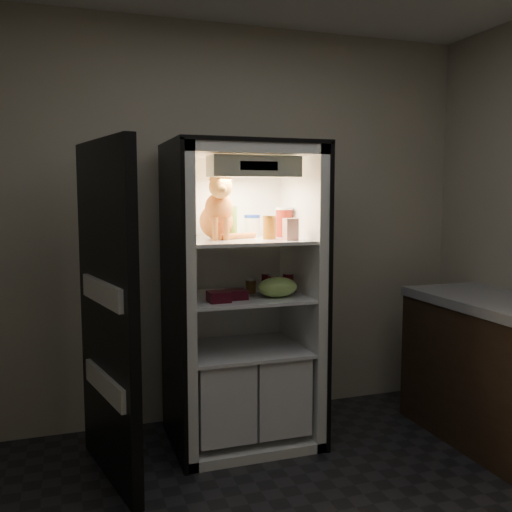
{
  "coord_description": "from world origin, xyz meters",
  "views": [
    {
      "loc": [
        -1.04,
        -2.0,
        1.56
      ],
      "look_at": [
        0.08,
        1.32,
        1.18
      ],
      "focal_mm": 40.0,
      "sensor_mm": 36.0,
      "label": 1
    }
  ],
  "objects_px": {
    "soda_can_a": "(267,283)",
    "tabby_cat": "(218,213)",
    "berry_box_right": "(237,294)",
    "grape_bag": "(278,287)",
    "mayo_tub": "(252,226)",
    "berry_box_left": "(219,297)",
    "parmesan_shaker": "(231,222)",
    "pepper_jar": "(284,222)",
    "salsa_jar": "(269,227)",
    "soda_can_c": "(273,285)",
    "refrigerator": "(240,317)",
    "soda_can_b": "(288,283)",
    "cream_carton": "(290,229)",
    "condiment_jar": "(251,286)"
  },
  "relations": [
    {
      "from": "soda_can_a",
      "to": "tabby_cat",
      "type": "bearing_deg",
      "value": -178.31
    },
    {
      "from": "berry_box_right",
      "to": "grape_bag",
      "type": "bearing_deg",
      "value": -3.13
    },
    {
      "from": "mayo_tub",
      "to": "berry_box_left",
      "type": "xyz_separation_m",
      "value": [
        -0.3,
        -0.3,
        -0.39
      ]
    },
    {
      "from": "parmesan_shaker",
      "to": "soda_can_a",
      "type": "distance_m",
      "value": 0.45
    },
    {
      "from": "parmesan_shaker",
      "to": "pepper_jar",
      "type": "xyz_separation_m",
      "value": [
        0.36,
        0.01,
        -0.01
      ]
    },
    {
      "from": "tabby_cat",
      "to": "parmesan_shaker",
      "type": "xyz_separation_m",
      "value": [
        0.09,
        0.02,
        -0.06
      ]
    },
    {
      "from": "salsa_jar",
      "to": "soda_can_a",
      "type": "relative_size",
      "value": 1.18
    },
    {
      "from": "mayo_tub",
      "to": "soda_can_c",
      "type": "bearing_deg",
      "value": -66.57
    },
    {
      "from": "refrigerator",
      "to": "soda_can_c",
      "type": "bearing_deg",
      "value": -30.4
    },
    {
      "from": "tabby_cat",
      "to": "soda_can_b",
      "type": "relative_size",
      "value": 3.39
    },
    {
      "from": "tabby_cat",
      "to": "soda_can_a",
      "type": "relative_size",
      "value": 3.45
    },
    {
      "from": "cream_carton",
      "to": "mayo_tub",
      "type": "bearing_deg",
      "value": 114.3
    },
    {
      "from": "soda_can_c",
      "to": "berry_box_left",
      "type": "xyz_separation_m",
      "value": [
        -0.38,
        -0.12,
        -0.03
      ]
    },
    {
      "from": "parmesan_shaker",
      "to": "condiment_jar",
      "type": "relative_size",
      "value": 2.18
    },
    {
      "from": "condiment_jar",
      "to": "berry_box_left",
      "type": "height_order",
      "value": "condiment_jar"
    },
    {
      "from": "parmesan_shaker",
      "to": "soda_can_a",
      "type": "relative_size",
      "value": 1.65
    },
    {
      "from": "mayo_tub",
      "to": "condiment_jar",
      "type": "height_order",
      "value": "mayo_tub"
    },
    {
      "from": "tabby_cat",
      "to": "condiment_jar",
      "type": "bearing_deg",
      "value": 6.11
    },
    {
      "from": "pepper_jar",
      "to": "berry_box_right",
      "type": "distance_m",
      "value": 0.59
    },
    {
      "from": "soda_can_a",
      "to": "grape_bag",
      "type": "relative_size",
      "value": 0.5
    },
    {
      "from": "soda_can_c",
      "to": "refrigerator",
      "type": "bearing_deg",
      "value": 149.6
    },
    {
      "from": "cream_carton",
      "to": "soda_can_a",
      "type": "bearing_deg",
      "value": 105.55
    },
    {
      "from": "soda_can_b",
      "to": "berry_box_right",
      "type": "bearing_deg",
      "value": -163.63
    },
    {
      "from": "pepper_jar",
      "to": "grape_bag",
      "type": "bearing_deg",
      "value": -120.74
    },
    {
      "from": "grape_bag",
      "to": "salsa_jar",
      "type": "bearing_deg",
      "value": 117.28
    },
    {
      "from": "condiment_jar",
      "to": "parmesan_shaker",
      "type": "bearing_deg",
      "value": 169.94
    },
    {
      "from": "tabby_cat",
      "to": "berry_box_right",
      "type": "relative_size",
      "value": 3.72
    },
    {
      "from": "mayo_tub",
      "to": "soda_can_b",
      "type": "relative_size",
      "value": 1.14
    },
    {
      "from": "condiment_jar",
      "to": "berry_box_right",
      "type": "bearing_deg",
      "value": -131.09
    },
    {
      "from": "soda_can_b",
      "to": "soda_can_c",
      "type": "relative_size",
      "value": 1.01
    },
    {
      "from": "parmesan_shaker",
      "to": "salsa_jar",
      "type": "relative_size",
      "value": 1.4
    },
    {
      "from": "soda_can_c",
      "to": "soda_can_b",
      "type": "bearing_deg",
      "value": 21.22
    },
    {
      "from": "berry_box_right",
      "to": "condiment_jar",
      "type": "bearing_deg",
      "value": 48.91
    },
    {
      "from": "cream_carton",
      "to": "soda_can_a",
      "type": "relative_size",
      "value": 1.06
    },
    {
      "from": "berry_box_right",
      "to": "mayo_tub",
      "type": "bearing_deg",
      "value": 54.21
    },
    {
      "from": "refrigerator",
      "to": "salsa_jar",
      "type": "distance_m",
      "value": 0.6
    },
    {
      "from": "cream_carton",
      "to": "grape_bag",
      "type": "relative_size",
      "value": 0.53
    },
    {
      "from": "soda_can_a",
      "to": "parmesan_shaker",
      "type": "bearing_deg",
      "value": 177.49
    },
    {
      "from": "refrigerator",
      "to": "condiment_jar",
      "type": "height_order",
      "value": "refrigerator"
    },
    {
      "from": "condiment_jar",
      "to": "mayo_tub",
      "type": "bearing_deg",
      "value": 66.63
    },
    {
      "from": "soda_can_c",
      "to": "berry_box_left",
      "type": "height_order",
      "value": "soda_can_c"
    },
    {
      "from": "parmesan_shaker",
      "to": "soda_can_c",
      "type": "xyz_separation_m",
      "value": [
        0.24,
        -0.12,
        -0.39
      ]
    },
    {
      "from": "salsa_jar",
      "to": "pepper_jar",
      "type": "xyz_separation_m",
      "value": [
        0.16,
        0.15,
        0.02
      ]
    },
    {
      "from": "refrigerator",
      "to": "soda_can_a",
      "type": "distance_m",
      "value": 0.27
    },
    {
      "from": "soda_can_c",
      "to": "grape_bag",
      "type": "xyz_separation_m",
      "value": [
        -0.0,
        -0.08,
        -0.0
      ]
    },
    {
      "from": "grape_bag",
      "to": "berry_box_left",
      "type": "relative_size",
      "value": 1.98
    },
    {
      "from": "pepper_jar",
      "to": "grape_bag",
      "type": "xyz_separation_m",
      "value": [
        -0.12,
        -0.21,
        -0.38
      ]
    },
    {
      "from": "condiment_jar",
      "to": "grape_bag",
      "type": "xyz_separation_m",
      "value": [
        0.11,
        -0.18,
        0.01
      ]
    },
    {
      "from": "mayo_tub",
      "to": "pepper_jar",
      "type": "bearing_deg",
      "value": -14.51
    },
    {
      "from": "soda_can_c",
      "to": "grape_bag",
      "type": "height_order",
      "value": "same"
    }
  ]
}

